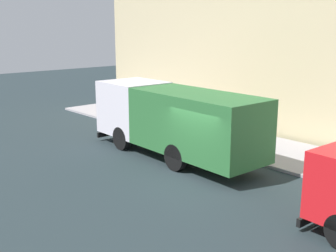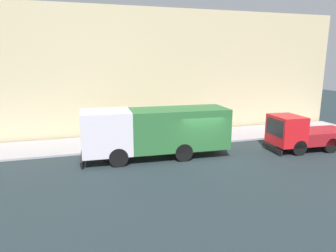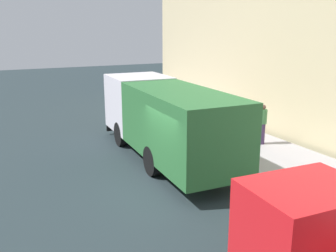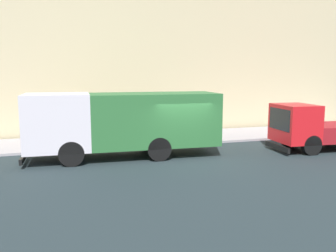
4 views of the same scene
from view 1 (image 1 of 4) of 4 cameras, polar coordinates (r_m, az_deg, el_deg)
ground at (r=15.50m, az=3.46°, el=-7.12°), size 80.00×80.00×0.00m
sidewalk at (r=19.19m, az=13.99°, el=-3.27°), size 3.98×30.00×0.12m
building_facade at (r=20.57m, az=18.71°, el=10.83°), size 0.50×30.00×9.52m
large_utility_truck at (r=17.58m, az=0.73°, el=1.10°), size 2.79×8.70×2.94m
pedestrian_walking at (r=20.61m, az=10.77°, el=0.83°), size 0.39×0.39×1.73m
pedestrian_standing at (r=22.82m, az=6.19°, el=2.05°), size 0.43×0.43×1.62m
street_sign_post at (r=19.58m, az=3.55°, el=1.66°), size 0.44×0.08×2.25m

